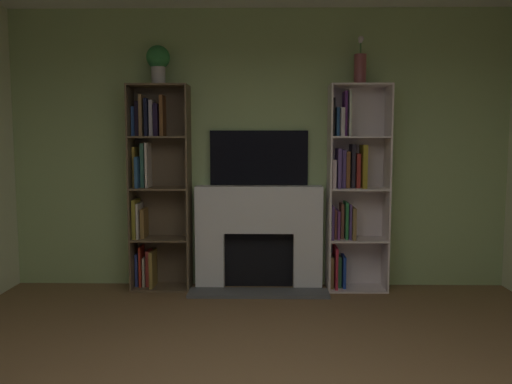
{
  "coord_description": "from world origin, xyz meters",
  "views": [
    {
      "loc": [
        0.06,
        -2.47,
        1.57
      ],
      "look_at": [
        0.0,
        1.22,
        1.19
      ],
      "focal_mm": 36.85,
      "sensor_mm": 36.0,
      "label": 1
    }
  ],
  "objects_px": {
    "fireplace": "(259,234)",
    "tv": "(259,158)",
    "bookshelf_right": "(351,189)",
    "potted_plant": "(158,61)",
    "vase_with_flowers": "(360,67)",
    "bookshelf_left": "(154,185)"
  },
  "relations": [
    {
      "from": "bookshelf_left",
      "to": "bookshelf_right",
      "type": "height_order",
      "value": "same"
    },
    {
      "from": "fireplace",
      "to": "tv",
      "type": "height_order",
      "value": "tv"
    },
    {
      "from": "potted_plant",
      "to": "bookshelf_right",
      "type": "bearing_deg",
      "value": 0.79
    },
    {
      "from": "potted_plant",
      "to": "vase_with_flowers",
      "type": "relative_size",
      "value": 0.82
    },
    {
      "from": "bookshelf_left",
      "to": "bookshelf_right",
      "type": "bearing_deg",
      "value": -0.15
    },
    {
      "from": "fireplace",
      "to": "tv",
      "type": "xyz_separation_m",
      "value": [
        0.0,
        0.09,
        0.79
      ]
    },
    {
      "from": "fireplace",
      "to": "vase_with_flowers",
      "type": "xyz_separation_m",
      "value": [
        1.02,
        -0.03,
        1.71
      ]
    },
    {
      "from": "fireplace",
      "to": "bookshelf_right",
      "type": "height_order",
      "value": "bookshelf_right"
    },
    {
      "from": "tv",
      "to": "bookshelf_left",
      "type": "bearing_deg",
      "value": -175.4
    },
    {
      "from": "fireplace",
      "to": "vase_with_flowers",
      "type": "height_order",
      "value": "vase_with_flowers"
    },
    {
      "from": "tv",
      "to": "potted_plant",
      "type": "bearing_deg",
      "value": -173.28
    },
    {
      "from": "tv",
      "to": "bookshelf_left",
      "type": "xyz_separation_m",
      "value": [
        -1.09,
        -0.09,
        -0.28
      ]
    },
    {
      "from": "fireplace",
      "to": "potted_plant",
      "type": "distance_m",
      "value": 2.04
    },
    {
      "from": "bookshelf_right",
      "to": "tv",
      "type": "bearing_deg",
      "value": 174.42
    },
    {
      "from": "bookshelf_left",
      "to": "bookshelf_right",
      "type": "xyz_separation_m",
      "value": [
        2.04,
        -0.01,
        -0.04
      ]
    },
    {
      "from": "tv",
      "to": "bookshelf_right",
      "type": "height_order",
      "value": "bookshelf_right"
    },
    {
      "from": "tv",
      "to": "bookshelf_right",
      "type": "xyz_separation_m",
      "value": [
        0.95,
        -0.09,
        -0.32
      ]
    },
    {
      "from": "vase_with_flowers",
      "to": "bookshelf_left",
      "type": "bearing_deg",
      "value": 179.08
    },
    {
      "from": "fireplace",
      "to": "tv",
      "type": "distance_m",
      "value": 0.8
    },
    {
      "from": "fireplace",
      "to": "tv",
      "type": "bearing_deg",
      "value": 90.0
    },
    {
      "from": "potted_plant",
      "to": "tv",
      "type": "bearing_deg",
      "value": 6.72
    },
    {
      "from": "bookshelf_right",
      "to": "potted_plant",
      "type": "distance_m",
      "value": 2.36
    }
  ]
}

